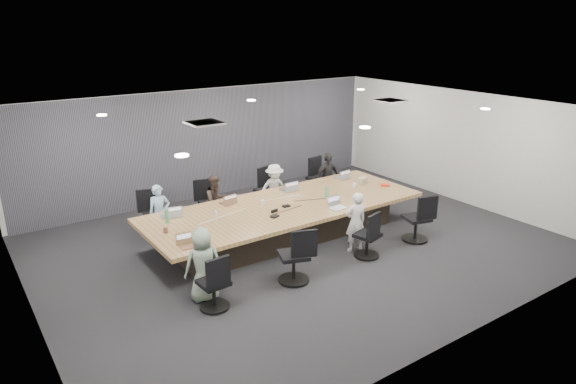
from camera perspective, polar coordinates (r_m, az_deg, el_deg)
floor at (r=10.69m, az=1.23°, el=-5.91°), size 10.00×8.00×0.00m
ceiling at (r=9.86m, az=1.34°, el=9.07°), size 10.00×8.00×0.00m
wall_back at (r=13.51m, az=-8.78°, el=5.41°), size 10.00×0.00×2.80m
wall_front at (r=7.55m, az=19.55°, el=-6.24°), size 10.00×0.00×2.80m
wall_left at (r=8.45m, az=-27.41°, el=-4.63°), size 0.00×8.00×2.80m
wall_right at (r=13.64m, az=18.59°, el=4.78°), size 0.00×8.00×2.80m
curtain at (r=13.44m, az=-8.63°, el=5.35°), size 9.80×0.04×2.80m
conference_table at (r=10.91m, az=-0.30°, el=-3.09°), size 6.00×2.20×0.74m
chair_0 at (r=11.38m, az=-14.63°, el=-2.82°), size 0.65×0.65×0.79m
chair_1 at (r=11.85m, az=-8.71°, el=-1.58°), size 0.63×0.63×0.78m
chair_2 at (r=12.55m, az=-2.38°, el=-0.07°), size 0.71×0.71×0.83m
chair_3 at (r=13.44m, az=3.42°, el=1.22°), size 0.66×0.66×0.85m
chair_4 at (r=8.41m, az=-8.27°, el=-10.39°), size 0.55×0.55×0.76m
chair_5 at (r=9.10m, az=0.63°, el=-7.49°), size 0.74×0.74×0.86m
chair_6 at (r=10.15m, az=8.79°, el=-5.17°), size 0.63×0.63×0.76m
chair_7 at (r=11.07m, az=14.04°, el=-3.22°), size 0.70×0.70×0.84m
person_0 at (r=11.00m, az=-14.07°, el=-2.32°), size 0.49×0.37×1.22m
laptop_0 at (r=10.47m, az=-13.03°, el=-2.51°), size 0.38×0.29×0.02m
person_1 at (r=11.48m, az=-7.98°, el=-1.04°), size 0.65×0.54×1.22m
laptop_1 at (r=10.97m, az=-6.71°, el=-1.15°), size 0.35×0.26×0.02m
person_2 at (r=12.21m, az=-1.51°, el=0.33°), size 0.85×0.58×1.21m
laptop_2 at (r=11.74m, az=-0.03°, el=0.31°), size 0.36×0.25×0.02m
person_3 at (r=13.12m, az=4.38°, el=1.69°), size 0.76×0.37×1.26m
laptop_3 at (r=12.68m, az=5.95°, el=1.61°), size 0.34×0.25×0.02m
person_4 at (r=8.58m, az=-9.41°, el=-7.94°), size 0.69×0.52×1.27m
laptop_4 at (r=8.99m, az=-10.99°, el=-5.97°), size 0.31×0.23×0.02m
person_6 at (r=10.29m, az=7.53°, el=-3.32°), size 0.50×0.38×1.24m
laptop_6 at (r=10.63m, az=5.58°, el=-1.77°), size 0.37×0.27×0.02m
bottle_green_left at (r=10.05m, az=-13.27°, el=-2.66°), size 0.08×0.08×0.27m
bottle_green_right at (r=11.17m, az=4.31°, el=-0.06°), size 0.09×0.09×0.26m
bottle_clear at (r=9.99m, az=-7.99°, el=-2.66°), size 0.06×0.06×0.20m
cup_white_far at (r=10.79m, az=-2.81°, el=-1.16°), size 0.08×0.08×0.10m
cup_white_near at (r=12.00m, az=7.41°, el=0.77°), size 0.09×0.09×0.10m
mug_brown at (r=9.64m, az=-13.43°, el=-4.14°), size 0.08×0.08×0.10m
mic_left at (r=10.12m, az=-1.47°, el=-2.71°), size 0.19×0.15×0.03m
mic_right at (r=10.67m, az=-0.19°, el=-1.57°), size 0.16×0.11×0.03m
stapler at (r=10.36m, az=-1.52°, el=-2.11°), size 0.16×0.07×0.06m
canvas_bag at (r=12.32m, az=8.29°, el=1.28°), size 0.28×0.21×0.13m
snack_packet at (r=12.22m, az=10.72°, el=0.78°), size 0.24×0.23×0.04m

